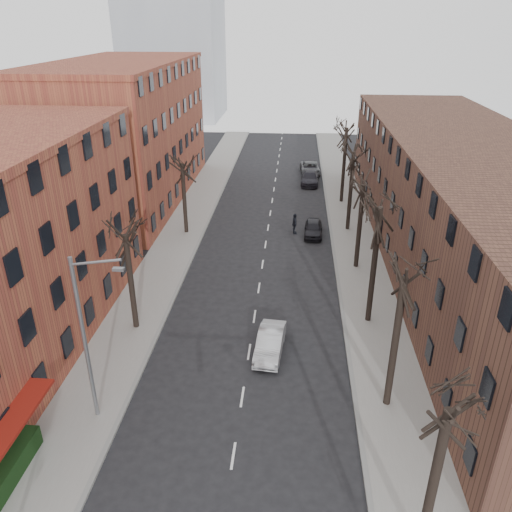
# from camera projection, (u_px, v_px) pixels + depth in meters

# --- Properties ---
(sidewalk_left) EXTENTS (4.00, 90.00, 0.15)m
(sidewalk_left) POSITION_uv_depth(u_px,v_px,m) (185.00, 228.00, 47.95)
(sidewalk_left) COLOR gray
(sidewalk_left) RESTS_ON ground
(sidewalk_right) EXTENTS (4.00, 90.00, 0.15)m
(sidewalk_right) POSITION_uv_depth(u_px,v_px,m) (352.00, 233.00, 46.80)
(sidewalk_right) COLOR gray
(sidewalk_right) RESTS_ON ground
(building_left_far) EXTENTS (12.00, 28.00, 14.00)m
(building_left_far) POSITION_uv_depth(u_px,v_px,m) (125.00, 135.00, 53.64)
(building_left_far) COLOR brown
(building_left_far) RESTS_ON ground
(building_right) EXTENTS (12.00, 50.00, 10.00)m
(building_right) POSITION_uv_depth(u_px,v_px,m) (465.00, 204.00, 39.61)
(building_right) COLOR #533326
(building_right) RESTS_ON ground
(awning_left) EXTENTS (1.20, 7.00, 0.15)m
(awning_left) POSITION_uv_depth(u_px,v_px,m) (17.00, 478.00, 22.01)
(awning_left) COLOR maroon
(awning_left) RESTS_ON ground
(tree_right_b) EXTENTS (5.20, 5.20, 10.80)m
(tree_right_b) POSITION_uv_depth(u_px,v_px,m) (386.00, 405.00, 26.18)
(tree_right_b) COLOR black
(tree_right_b) RESTS_ON ground
(tree_right_c) EXTENTS (5.20, 5.20, 11.60)m
(tree_right_c) POSITION_uv_depth(u_px,v_px,m) (368.00, 321.00, 33.37)
(tree_right_c) COLOR black
(tree_right_c) RESTS_ON ground
(tree_right_d) EXTENTS (5.20, 5.20, 10.00)m
(tree_right_d) POSITION_uv_depth(u_px,v_px,m) (356.00, 268.00, 40.57)
(tree_right_d) COLOR black
(tree_right_d) RESTS_ON ground
(tree_right_e) EXTENTS (5.20, 5.20, 10.80)m
(tree_right_e) POSITION_uv_depth(u_px,v_px,m) (347.00, 230.00, 47.77)
(tree_right_e) COLOR black
(tree_right_e) RESTS_ON ground
(tree_right_f) EXTENTS (5.20, 5.20, 11.60)m
(tree_right_f) POSITION_uv_depth(u_px,v_px,m) (341.00, 202.00, 54.96)
(tree_right_f) COLOR black
(tree_right_f) RESTS_ON ground
(tree_left_a) EXTENTS (5.20, 5.20, 9.50)m
(tree_left_a) POSITION_uv_depth(u_px,v_px,m) (137.00, 328.00, 32.67)
(tree_left_a) COLOR black
(tree_left_a) RESTS_ON ground
(tree_left_b) EXTENTS (5.20, 5.20, 9.50)m
(tree_left_b) POSITION_uv_depth(u_px,v_px,m) (187.00, 233.00, 47.06)
(tree_left_b) COLOR black
(tree_left_b) RESTS_ON ground
(streetlight) EXTENTS (2.45, 0.22, 9.03)m
(streetlight) POSITION_uv_depth(u_px,v_px,m) (87.00, 334.00, 23.27)
(streetlight) COLOR slate
(streetlight) RESTS_ON ground
(silver_sedan) EXTENTS (1.87, 4.41, 1.42)m
(silver_sedan) POSITION_uv_depth(u_px,v_px,m) (270.00, 343.00, 29.97)
(silver_sedan) COLOR #ABAEB2
(silver_sedan) RESTS_ON ground
(parked_car_near) EXTENTS (1.81, 4.14, 1.39)m
(parked_car_near) POSITION_uv_depth(u_px,v_px,m) (313.00, 228.00, 46.34)
(parked_car_near) COLOR black
(parked_car_near) RESTS_ON ground
(parked_car_mid) EXTENTS (2.29, 5.18, 1.48)m
(parked_car_mid) POSITION_uv_depth(u_px,v_px,m) (310.00, 178.00, 60.81)
(parked_car_mid) COLOR black
(parked_car_mid) RESTS_ON ground
(parked_car_far) EXTENTS (2.70, 5.28, 1.43)m
(parked_car_far) POSITION_uv_depth(u_px,v_px,m) (310.00, 168.00, 64.80)
(parked_car_far) COLOR #4F5155
(parked_car_far) RESTS_ON ground
(pedestrian_crossing) EXTENTS (0.61, 1.20, 1.96)m
(pedestrian_crossing) POSITION_uv_depth(u_px,v_px,m) (295.00, 224.00, 46.59)
(pedestrian_crossing) COLOR black
(pedestrian_crossing) RESTS_ON ground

